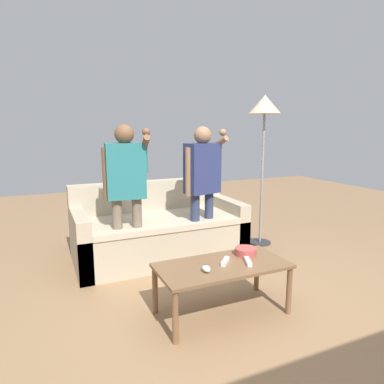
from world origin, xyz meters
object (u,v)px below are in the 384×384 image
at_px(couch, 158,231).
at_px(game_remote_nunchuk, 206,269).
at_px(coffee_table, 222,270).
at_px(snack_bowl, 246,251).
at_px(player_right, 202,178).
at_px(player_left, 126,182).
at_px(game_remote_wand_far, 248,261).
at_px(floor_lamp, 264,113).
at_px(game_remote_wand_near, 225,261).

distance_m(couch, game_remote_nunchuk, 1.50).
height_order(coffee_table, snack_bowl, snack_bowl).
height_order(coffee_table, player_right, player_right).
relative_size(player_left, player_right, 1.01).
bearing_deg(game_remote_nunchuk, game_remote_wand_far, 1.84).
bearing_deg(game_remote_nunchuk, player_left, 105.30).
xyz_separation_m(couch, floor_lamp, (1.34, -0.11, 1.34)).
height_order(coffee_table, floor_lamp, floor_lamp).
bearing_deg(couch, game_remote_nunchuk, -94.54).
relative_size(player_right, game_remote_wand_far, 9.34).
xyz_separation_m(game_remote_wand_near, game_remote_wand_far, (0.16, -0.08, -0.00)).
bearing_deg(game_remote_wand_near, player_right, 73.97).
bearing_deg(couch, floor_lamp, -4.77).
bearing_deg(game_remote_nunchuk, floor_lamp, 43.42).
relative_size(snack_bowl, player_left, 0.12).
distance_m(snack_bowl, game_remote_nunchuk, 0.49).
bearing_deg(player_left, couch, 39.06).
bearing_deg(player_right, coffee_table, -107.43).
height_order(coffee_table, game_remote_wand_far, game_remote_wand_far).
relative_size(floor_lamp, game_remote_wand_near, 13.58).
bearing_deg(player_right, floor_lamp, 14.79).
relative_size(snack_bowl, player_right, 0.12).
bearing_deg(game_remote_wand_far, snack_bowl, 63.15).
height_order(coffee_table, player_left, player_left).
relative_size(player_right, game_remote_wand_near, 10.85).
height_order(floor_lamp, player_right, floor_lamp).
height_order(couch, game_remote_wand_far, couch).
bearing_deg(game_remote_wand_near, game_remote_nunchuk, -157.31).
bearing_deg(player_right, couch, 137.25).
bearing_deg(coffee_table, player_left, 114.83).
bearing_deg(snack_bowl, game_remote_nunchuk, -158.69).
height_order(game_remote_wand_near, game_remote_wand_far, same).
height_order(player_left, game_remote_wand_near, player_left).
height_order(floor_lamp, player_left, floor_lamp).
bearing_deg(game_remote_wand_far, coffee_table, 161.18).
relative_size(floor_lamp, game_remote_wand_far, 11.69).
distance_m(floor_lamp, game_remote_wand_near, 2.16).
bearing_deg(player_right, player_left, 179.13).
distance_m(snack_bowl, game_remote_wand_near, 0.26).
xyz_separation_m(game_remote_nunchuk, floor_lamp, (1.45, 1.38, 1.20)).
xyz_separation_m(game_remote_nunchuk, game_remote_wand_near, (0.21, 0.09, -0.01)).
bearing_deg(player_right, game_remote_wand_far, -96.96).
bearing_deg(couch, player_right, -42.75).
xyz_separation_m(game_remote_nunchuk, game_remote_wand_far, (0.37, 0.01, -0.01)).
bearing_deg(game_remote_wand_far, game_remote_nunchuk, -178.16).
bearing_deg(coffee_table, game_remote_wand_near, 18.16).
xyz_separation_m(snack_bowl, game_remote_wand_near, (-0.25, -0.09, -0.01)).
xyz_separation_m(couch, snack_bowl, (0.34, -1.31, 0.15)).
height_order(snack_bowl, floor_lamp, floor_lamp).
distance_m(player_right, game_remote_wand_near, 1.19).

